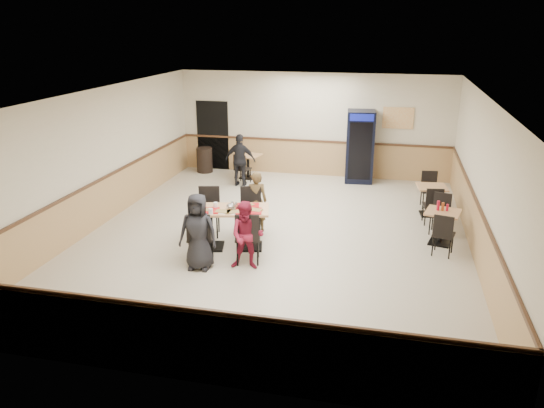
% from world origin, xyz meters
% --- Properties ---
extents(ground, '(10.00, 10.00, 0.00)m').
position_xyz_m(ground, '(0.00, 0.00, 0.00)').
color(ground, beige).
rests_on(ground, ground).
extents(room_shell, '(10.00, 10.00, 10.00)m').
position_xyz_m(room_shell, '(1.78, 2.55, 0.58)').
color(room_shell, silver).
rests_on(room_shell, ground).
extents(main_table, '(1.69, 1.11, 0.84)m').
position_xyz_m(main_table, '(-0.77, -0.81, 0.56)').
color(main_table, black).
rests_on(main_table, ground).
extents(main_chairs, '(1.75, 2.09, 1.06)m').
position_xyz_m(main_chairs, '(-0.83, -0.82, 0.53)').
color(main_chairs, black).
rests_on(main_chairs, ground).
extents(diner_woman_left, '(0.73, 0.50, 1.44)m').
position_xyz_m(diner_woman_left, '(-1.05, -1.84, 0.72)').
color(diner_woman_left, black).
rests_on(diner_woman_left, ground).
extents(diner_woman_right, '(0.68, 0.55, 1.29)m').
position_xyz_m(diner_woman_right, '(-0.18, -1.64, 0.65)').
color(diner_woman_right, maroon).
rests_on(diner_woman_right, ground).
extents(diner_man_opposite, '(0.56, 0.46, 1.34)m').
position_xyz_m(diner_man_opposite, '(-0.49, 0.23, 0.67)').
color(diner_man_opposite, brown).
rests_on(diner_man_opposite, ground).
extents(lone_diner, '(0.86, 0.37, 1.46)m').
position_xyz_m(lone_diner, '(-1.77, 3.41, 0.73)').
color(lone_diner, black).
rests_on(lone_diner, ground).
extents(tabletop_clutter, '(1.39, 0.90, 0.12)m').
position_xyz_m(tabletop_clutter, '(-0.73, -0.88, 0.86)').
color(tabletop_clutter, '#B90C11').
rests_on(tabletop_clutter, main_table).
extents(side_table_near, '(0.79, 0.79, 0.70)m').
position_xyz_m(side_table_near, '(3.39, 0.36, 0.47)').
color(side_table_near, black).
rests_on(side_table_near, ground).
extents(side_table_near_chair_south, '(0.50, 0.50, 0.89)m').
position_xyz_m(side_table_near_chair_south, '(3.39, -0.21, 0.45)').
color(side_table_near_chair_south, black).
rests_on(side_table_near_chair_south, ground).
extents(side_table_near_chair_north, '(0.50, 0.50, 0.89)m').
position_xyz_m(side_table_near_chair_north, '(3.39, 0.92, 0.45)').
color(side_table_near_chair_north, black).
rests_on(side_table_near_chair_north, ground).
extents(side_table_far, '(0.74, 0.74, 0.71)m').
position_xyz_m(side_table_far, '(3.27, 2.09, 0.47)').
color(side_table_far, black).
rests_on(side_table_far, ground).
extents(side_table_far_chair_south, '(0.47, 0.47, 0.90)m').
position_xyz_m(side_table_far_chair_south, '(3.27, 1.52, 0.45)').
color(side_table_far_chair_south, black).
rests_on(side_table_far_chair_south, ground).
extents(side_table_far_chair_north, '(0.47, 0.47, 0.90)m').
position_xyz_m(side_table_far_chair_north, '(3.27, 2.66, 0.45)').
color(side_table_far_chair_north, black).
rests_on(side_table_far_chair_north, ground).
extents(condiment_caddy, '(0.23, 0.06, 0.20)m').
position_xyz_m(condiment_caddy, '(3.36, 0.41, 0.79)').
color(condiment_caddy, red).
rests_on(condiment_caddy, side_table_near).
extents(back_table, '(0.77, 0.77, 0.70)m').
position_xyz_m(back_table, '(-1.77, 4.20, 0.46)').
color(back_table, black).
rests_on(back_table, ground).
extents(back_table_chair_lone, '(0.48, 0.48, 0.88)m').
position_xyz_m(back_table_chair_lone, '(-1.77, 3.64, 0.44)').
color(back_table_chair_lone, black).
rests_on(back_table_chair_lone, ground).
extents(pepsi_cooler, '(0.83, 0.84, 2.03)m').
position_xyz_m(pepsi_cooler, '(1.41, 4.59, 1.02)').
color(pepsi_cooler, black).
rests_on(pepsi_cooler, ground).
extents(trash_bin, '(0.48, 0.48, 0.75)m').
position_xyz_m(trash_bin, '(-3.24, 4.55, 0.38)').
color(trash_bin, black).
rests_on(trash_bin, ground).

